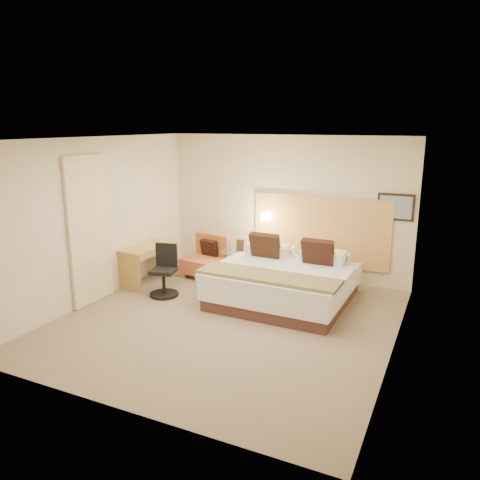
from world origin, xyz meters
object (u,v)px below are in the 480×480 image
at_px(side_table, 234,265).
at_px(lounge_chair, 207,260).
at_px(desk, 149,253).
at_px(desk_chair, 164,275).
at_px(bed, 284,281).

bearing_deg(side_table, lounge_chair, 171.09).
xyz_separation_m(desk, desk_chair, (0.64, -0.45, -0.20)).
bearing_deg(lounge_chair, bed, -18.01).
bearing_deg(bed, desk, -175.80).
relative_size(desk, desk_chair, 1.32).
xyz_separation_m(side_table, desk_chair, (-0.79, -1.12, 0.03)).
bearing_deg(desk_chair, side_table, 54.78).
relative_size(side_table, desk_chair, 0.77).
distance_m(bed, lounge_chair, 1.91).
xyz_separation_m(bed, side_table, (-1.17, 0.49, -0.02)).
bearing_deg(side_table, desk, -154.65).
height_order(bed, lounge_chair, bed).
distance_m(bed, desk, 2.62).
bearing_deg(side_table, bed, -22.71).
relative_size(lounge_chair, desk, 0.71).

